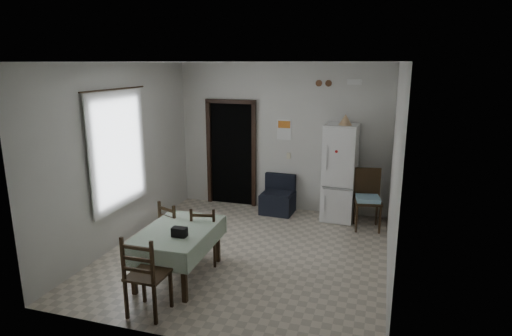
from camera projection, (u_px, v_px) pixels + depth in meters
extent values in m
plane|color=#C2B59F|center=(247.00, 253.00, 6.68)|extent=(4.50, 4.50, 0.00)
cube|color=black|center=(235.00, 152.00, 9.02)|extent=(0.90, 0.45, 2.10)
cube|color=black|center=(209.00, 153.00, 8.93)|extent=(0.08, 0.10, 2.18)
cube|color=black|center=(254.00, 156.00, 8.65)|extent=(0.08, 0.10, 2.18)
cube|color=black|center=(231.00, 101.00, 8.53)|extent=(1.06, 0.10, 0.08)
cube|color=silver|center=(113.00, 150.00, 6.73)|extent=(0.10, 1.20, 1.60)
cube|color=white|center=(119.00, 151.00, 6.70)|extent=(0.02, 1.45, 1.85)
cylinder|color=black|center=(114.00, 89.00, 6.47)|extent=(0.02, 1.60, 0.02)
cube|color=white|center=(284.00, 130.00, 8.36)|extent=(0.28, 0.02, 0.40)
cube|color=orange|center=(284.00, 124.00, 8.33)|extent=(0.24, 0.01, 0.14)
cube|color=beige|center=(289.00, 156.00, 8.46)|extent=(0.08, 0.02, 0.12)
cylinder|color=brown|center=(319.00, 83.00, 7.96)|extent=(0.12, 0.03, 0.12)
cylinder|color=brown|center=(329.00, 83.00, 7.91)|extent=(0.12, 0.03, 0.12)
cube|color=white|center=(354.00, 82.00, 7.74)|extent=(0.25, 0.07, 0.09)
cone|color=tan|center=(345.00, 120.00, 7.59)|extent=(0.25, 0.25, 0.19)
cube|color=black|center=(179.00, 232.00, 5.52)|extent=(0.19, 0.11, 0.12)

